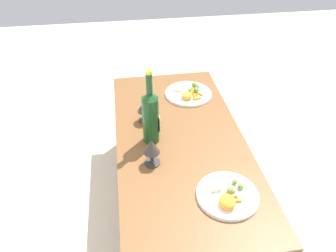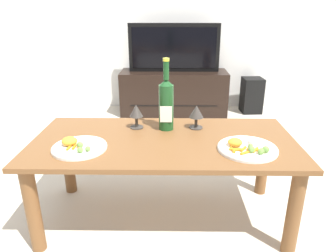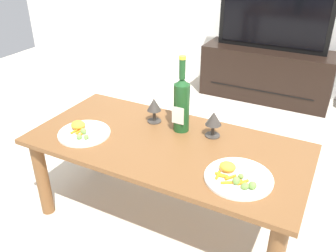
# 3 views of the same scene
# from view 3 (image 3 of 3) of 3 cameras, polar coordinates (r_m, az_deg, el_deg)

# --- Properties ---
(ground_plane) EXTENTS (6.40, 6.40, 0.00)m
(ground_plane) POSITION_cam_3_polar(r_m,az_deg,el_deg) (2.06, -0.24, -14.36)
(ground_plane) COLOR beige
(dining_table) EXTENTS (1.37, 0.66, 0.49)m
(dining_table) POSITION_cam_3_polar(r_m,az_deg,el_deg) (1.80, -0.26, -4.85)
(dining_table) COLOR brown
(dining_table) RESTS_ON ground_plane
(tv_stand) EXTENTS (1.17, 0.41, 0.48)m
(tv_stand) POSITION_cam_3_polar(r_m,az_deg,el_deg) (3.50, 15.45, 8.05)
(tv_stand) COLOR black
(tv_stand) RESTS_ON ground_plane
(tv_screen) EXTENTS (0.97, 0.05, 0.51)m
(tv_screen) POSITION_cam_3_polar(r_m,az_deg,el_deg) (3.36, 16.54, 15.89)
(tv_screen) COLOR black
(tv_screen) RESTS_ON tv_stand
(wine_bottle) EXTENTS (0.08, 0.08, 0.40)m
(wine_bottle) POSITION_cam_3_polar(r_m,az_deg,el_deg) (1.80, 2.18, 3.75)
(wine_bottle) COLOR #19471E
(wine_bottle) RESTS_ON dining_table
(goblet_left) EXTENTS (0.08, 0.08, 0.14)m
(goblet_left) POSITION_cam_3_polar(r_m,az_deg,el_deg) (1.91, -2.25, 3.20)
(goblet_left) COLOR #38332D
(goblet_left) RESTS_ON dining_table
(goblet_right) EXTENTS (0.08, 0.08, 0.14)m
(goblet_right) POSITION_cam_3_polar(r_m,az_deg,el_deg) (1.79, 7.29, 0.97)
(goblet_right) COLOR #38332D
(goblet_right) RESTS_ON dining_table
(dinner_plate_left) EXTENTS (0.27, 0.27, 0.05)m
(dinner_plate_left) POSITION_cam_3_polar(r_m,az_deg,el_deg) (1.87, -13.33, -0.92)
(dinner_plate_left) COLOR white
(dinner_plate_left) RESTS_ON dining_table
(dinner_plate_right) EXTENTS (0.29, 0.29, 0.05)m
(dinner_plate_right) POSITION_cam_3_polar(r_m,az_deg,el_deg) (1.53, 11.17, -7.96)
(dinner_plate_right) COLOR white
(dinner_plate_right) RESTS_ON dining_table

